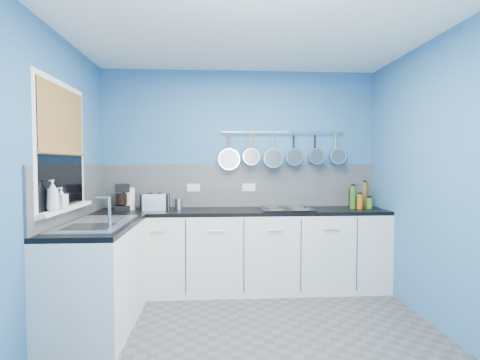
{
  "coord_description": "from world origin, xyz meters",
  "views": [
    {
      "loc": [
        -0.28,
        -2.93,
        1.41
      ],
      "look_at": [
        -0.05,
        0.75,
        1.25
      ],
      "focal_mm": 28.04,
      "sensor_mm": 36.0,
      "label": 1
    }
  ],
  "objects": [
    {
      "name": "paper_towel",
      "position": [
        -1.24,
        1.26,
        1.02
      ],
      "size": [
        0.13,
        0.13,
        0.24
      ],
      "primitive_type": "cylinder",
      "rotation": [
        0.0,
        0.0,
        -0.28
      ],
      "color": "white",
      "rests_on": "worktop_back"
    },
    {
      "name": "toaster",
      "position": [
        -0.96,
        1.24,
        0.99
      ],
      "size": [
        0.31,
        0.21,
        0.18
      ],
      "primitive_type": "cube",
      "rotation": [
        0.0,
        0.0,
        0.19
      ],
      "color": "silver",
      "rests_on": "worktop_back"
    },
    {
      "name": "soap_bottle_b",
      "position": [
        -1.53,
        0.15,
        1.14
      ],
      "size": [
        0.09,
        0.09,
        0.17
      ],
      "primitive_type": "imported",
      "rotation": [
        0.0,
        0.0,
        -0.2
      ],
      "color": "white",
      "rests_on": "window_sill"
    },
    {
      "name": "hob",
      "position": [
        0.5,
        1.19,
        0.91
      ],
      "size": [
        0.58,
        0.51,
        0.01
      ],
      "primitive_type": "cube",
      "color": "black",
      "rests_on": "worktop_back"
    },
    {
      "name": "window_sill",
      "position": [
        -1.55,
        0.3,
        1.04
      ],
      "size": [
        0.1,
        0.98,
        0.03
      ],
      "primitive_type": "cube",
      "color": "white",
      "rests_on": "wall_left"
    },
    {
      "name": "backsplash_back",
      "position": [
        0.0,
        1.49,
        1.15
      ],
      "size": [
        3.2,
        0.02,
        0.5
      ],
      "primitive_type": "cube",
      "color": "gray",
      "rests_on": "wall_back"
    },
    {
      "name": "worktop_left",
      "position": [
        -1.3,
        0.3,
        0.88
      ],
      "size": [
        0.6,
        1.2,
        0.04
      ],
      "primitive_type": "cube",
      "color": "black",
      "rests_on": "cabinet_run_left"
    },
    {
      "name": "pan_1",
      "position": [
        0.12,
        1.44,
        1.59
      ],
      "size": [
        0.2,
        0.12,
        0.39
      ],
      "primitive_type": null,
      "color": "silver",
      "rests_on": "pot_rail"
    },
    {
      "name": "pot_rail",
      "position": [
        0.5,
        1.45,
        1.78
      ],
      "size": [
        1.45,
        0.02,
        0.02
      ],
      "primitive_type": "cylinder",
      "rotation": [
        0.0,
        1.57,
        0.0
      ],
      "color": "silver",
      "rests_on": "wall_back"
    },
    {
      "name": "wall_right",
      "position": [
        1.61,
        0.0,
        1.25
      ],
      "size": [
        0.02,
        3.0,
        2.5
      ],
      "primitive_type": "cube",
      "color": "#2F659A",
      "rests_on": "ground"
    },
    {
      "name": "socket_right",
      "position": [
        0.1,
        1.48,
        1.13
      ],
      "size": [
        0.15,
        0.01,
        0.09
      ],
      "primitive_type": "cube",
      "color": "white",
      "rests_on": "backsplash_back"
    },
    {
      "name": "window_frame",
      "position": [
        -1.58,
        0.3,
        1.55
      ],
      "size": [
        0.01,
        1.0,
        1.1
      ],
      "primitive_type": "cube",
      "color": "white",
      "rests_on": "wall_left"
    },
    {
      "name": "floor",
      "position": [
        0.0,
        0.0,
        -0.01
      ],
      "size": [
        3.2,
        3.0,
        0.02
      ],
      "primitive_type": "cube",
      "color": "#47474C",
      "rests_on": "ground"
    },
    {
      "name": "cabinet_run_left",
      "position": [
        -1.3,
        0.3,
        0.43
      ],
      "size": [
        0.6,
        1.2,
        0.86
      ],
      "primitive_type": "cube",
      "color": "silver",
      "rests_on": "ground"
    },
    {
      "name": "pan_4",
      "position": [
        0.88,
        1.44,
        1.59
      ],
      "size": [
        0.19,
        0.13,
        0.38
      ],
      "primitive_type": null,
      "color": "silver",
      "rests_on": "pot_rail"
    },
    {
      "name": "soap_bottle_a",
      "position": [
        -1.53,
        -0.0,
        1.17
      ],
      "size": [
        0.1,
        0.1,
        0.24
      ],
      "primitive_type": "imported",
      "rotation": [
        0.0,
        0.0,
        -0.05
      ],
      "color": "white",
      "rests_on": "window_sill"
    },
    {
      "name": "condiment_4",
      "position": [
        1.34,
        1.2,
        0.98
      ],
      "size": [
        0.07,
        0.07,
        0.16
      ],
      "primitive_type": "cylinder",
      "color": "#8C5914",
      "rests_on": "worktop_back"
    },
    {
      "name": "worktop_back",
      "position": [
        0.0,
        1.2,
        0.88
      ],
      "size": [
        3.2,
        0.6,
        0.04
      ],
      "primitive_type": "cube",
      "color": "black",
      "rests_on": "cabinet_run_back"
    },
    {
      "name": "pan_3",
      "position": [
        0.63,
        1.44,
        1.58
      ],
      "size": [
        0.2,
        0.1,
        0.39
      ],
      "primitive_type": null,
      "color": "silver",
      "rests_on": "pot_rail"
    },
    {
      "name": "condiment_3",
      "position": [
        1.47,
        1.23,
        0.96
      ],
      "size": [
        0.07,
        0.07,
        0.12
      ],
      "primitive_type": "cylinder",
      "color": "#3F721E",
      "rests_on": "worktop_back"
    },
    {
      "name": "condiment_1",
      "position": [
        1.36,
        1.32,
        0.96
      ],
      "size": [
        0.06,
        0.06,
        0.11
      ],
      "primitive_type": "cylinder",
      "color": "#4C190C",
      "rests_on": "worktop_back"
    },
    {
      "name": "pan_2",
      "position": [
        0.37,
        1.44,
        1.57
      ],
      "size": [
        0.23,
        0.12,
        0.42
      ],
      "primitive_type": null,
      "color": "silver",
      "rests_on": "pot_rail"
    },
    {
      "name": "window_glass",
      "position": [
        -1.57,
        0.3,
        1.55
      ],
      "size": [
        0.01,
        0.9,
        1.0
      ],
      "primitive_type": "cube",
      "color": "black",
      "rests_on": "wall_left"
    },
    {
      "name": "wall_back",
      "position": [
        0.0,
        1.51,
        1.25
      ],
      "size": [
        3.2,
        0.02,
        2.5
      ],
      "primitive_type": "cube",
      "color": "#2F659A",
      "rests_on": "ground"
    },
    {
      "name": "wall_front",
      "position": [
        0.0,
        -1.51,
        1.25
      ],
      "size": [
        3.2,
        0.02,
        2.5
      ],
      "primitive_type": "cube",
      "color": "#2F659A",
      "rests_on": "ground"
    },
    {
      "name": "pan_5",
      "position": [
        1.14,
        1.44,
        1.59
      ],
      "size": [
        0.19,
        0.13,
        0.38
      ],
      "primitive_type": null,
      "color": "silver",
      "rests_on": "pot_rail"
    },
    {
      "name": "condiment_2",
      "position": [
        1.29,
        1.33,
        1.01
      ],
      "size": [
        0.05,
        0.05,
        0.22
      ],
      "primitive_type": "cylinder",
      "color": "black",
      "rests_on": "worktop_back"
    },
    {
      "name": "coffee_maker",
      "position": [
        -1.32,
        1.24,
        1.04
      ],
      "size": [
        0.2,
        0.21,
        0.29
      ],
      "primitive_type": null,
      "rotation": [
        0.0,
        0.0,
        0.25
      ],
      "color": "black",
      "rests_on": "worktop_back"
    },
    {
      "name": "wall_left",
      "position": [
        -1.61,
        0.0,
        1.25
      ],
      "size": [
        0.02,
        3.0,
        2.5
      ],
      "primitive_type": "cube",
      "color": "#2F659A",
      "rests_on": "ground"
    },
    {
      "name": "sink_unit",
      "position": [
        -1.3,
        0.3,
        0.9
      ],
      "size": [
        0.5,
        0.95,
        0.01
      ],
      "primitive_type": "cube",
      "color": "silver",
      "rests_on": "worktop_left"
    },
    {
      "name": "socket_left",
      "position": [
        -0.55,
        1.48,
        1.13
      ],
      "size": [
        0.15,
        0.01,
        0.09
      ],
      "primitive_type": "cube",
      "color": "white",
      "rests_on": "backsplash_back"
    },
    {
      "name": "condiment_5",
      "position": [
        1.27,
        1.22,
        1.03
      ],
      "size": [
        0.07,
        0.07,
        0.26
      ],
      "primitive_type": "cylinder",
      "color": "#265919",
      "rests_on": "worktop_back"
    },
    {
      "name": "bamboo_blind",
      "position": [
        -1.56,
        0.3,
        1.77
      ],
      "size": [
        0.01,
        0.9,
        0.55
      ],
      "primitive_type": "cube",
      "color": "#9F5F34",
      "rests_on": "wall_left"
    },
    {
      "name": "backsplash_left",
      "position": [
        -1.59,
        0.6,
        1.15
      ],
      "size": [
        0.02,
        1.8,
        0.5
      ],
      "primitive_type": "cube",
      "color": "gray",
      "rests_on": "wall_left"
    },
    {
      "name": "canister",
      "position": [
        -0.71,
        1.3,
        0.96
      ],
      "size": [
        0.1,
        0.1,
        0.12
      ],
      "primitive_type": "cylinder",
      "rotation": [
        0.0,
        0.0,
        -0.22
      ],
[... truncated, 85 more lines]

